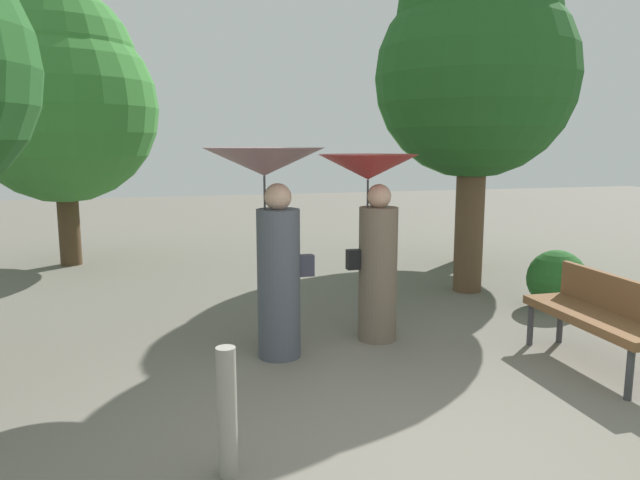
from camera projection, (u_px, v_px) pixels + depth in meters
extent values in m
plane|color=#6B665B|center=(421.00, 453.00, 3.90)|extent=(40.00, 40.00, 0.00)
cylinder|color=#474C56|center=(279.00, 284.00, 5.56)|extent=(0.40, 0.40, 1.41)
sphere|color=tan|center=(278.00, 197.00, 5.43)|extent=(0.25, 0.25, 0.25)
cylinder|color=#333338|center=(265.00, 219.00, 5.43)|extent=(0.02, 0.02, 0.79)
cone|color=gray|center=(264.00, 162.00, 5.35)|extent=(1.10, 1.10, 0.25)
cube|color=#333342|center=(306.00, 265.00, 5.58)|extent=(0.14, 0.10, 0.20)
cylinder|color=#6B5B4C|center=(378.00, 274.00, 6.06)|extent=(0.39, 0.39, 1.37)
sphere|color=tan|center=(379.00, 196.00, 5.93)|extent=(0.25, 0.25, 0.25)
cylinder|color=#333338|center=(367.00, 217.00, 5.94)|extent=(0.02, 0.02, 0.75)
cone|color=#B22D2D|center=(368.00, 167.00, 5.86)|extent=(0.99, 0.99, 0.25)
cube|color=black|center=(354.00, 259.00, 5.98)|extent=(0.14, 0.10, 0.20)
cylinder|color=#38383D|center=(531.00, 324.00, 5.95)|extent=(0.06, 0.06, 0.44)
cylinder|color=#38383D|center=(560.00, 321.00, 6.03)|extent=(0.06, 0.06, 0.44)
cylinder|color=#38383D|center=(630.00, 373.00, 4.67)|extent=(0.06, 0.06, 0.44)
cube|color=brown|center=(592.00, 318.00, 5.31)|extent=(0.47, 1.51, 0.08)
cube|color=brown|center=(617.00, 296.00, 5.33)|extent=(0.09, 1.50, 0.35)
cylinder|color=brown|center=(470.00, 142.00, 9.83)|extent=(0.40, 0.40, 4.04)
sphere|color=#428C3D|center=(473.00, 80.00, 9.67)|extent=(3.19, 3.19, 3.19)
sphere|color=#428C3D|center=(475.00, 28.00, 9.54)|extent=(2.55, 2.55, 2.55)
cylinder|color=#4C3823|center=(65.00, 162.00, 9.68)|extent=(0.34, 0.34, 3.42)
sphere|color=#387F33|center=(61.00, 108.00, 9.54)|extent=(3.05, 3.05, 3.05)
sphere|color=#387F33|center=(58.00, 64.00, 9.43)|extent=(2.44, 2.44, 2.44)
cylinder|color=brown|center=(472.00, 151.00, 7.88)|extent=(0.38, 0.38, 3.81)
sphere|color=#235B23|center=(475.00, 77.00, 7.73)|extent=(2.62, 2.62, 2.62)
sphere|color=#235B23|center=(478.00, 16.00, 7.60)|extent=(2.09, 2.09, 2.09)
sphere|color=#235B23|center=(557.00, 279.00, 7.30)|extent=(0.72, 0.72, 0.72)
cylinder|color=gray|center=(227.00, 412.00, 3.57)|extent=(0.12, 0.12, 0.82)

